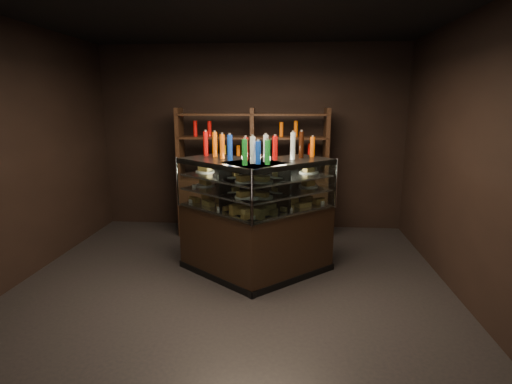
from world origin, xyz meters
TOP-DOWN VIEW (x-y plane):
  - ground at (0.00, 0.00)m, footprint 5.00×5.00m
  - room_shell at (0.00, 0.00)m, footprint 5.02×5.02m
  - display_case at (0.24, 0.48)m, footprint 1.98×1.37m
  - food_display at (0.24, 0.48)m, footprint 1.61×0.92m
  - bottles_top at (0.24, 0.49)m, footprint 1.44×0.78m
  - potted_conifer at (0.54, 0.45)m, footprint 0.34×0.34m
  - back_shelving at (0.06, 2.05)m, footprint 2.35×0.52m

SIDE VIEW (x-z plane):
  - ground at x=0.00m, z-range 0.00..0.00m
  - potted_conifer at x=0.54m, z-range 0.05..0.78m
  - display_case at x=0.24m, z-range -0.24..1.19m
  - back_shelving at x=0.06m, z-range -0.39..1.61m
  - food_display at x=0.24m, z-range 0.85..1.29m
  - bottles_top at x=0.24m, z-range 1.41..1.71m
  - room_shell at x=0.00m, z-range 0.44..3.45m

